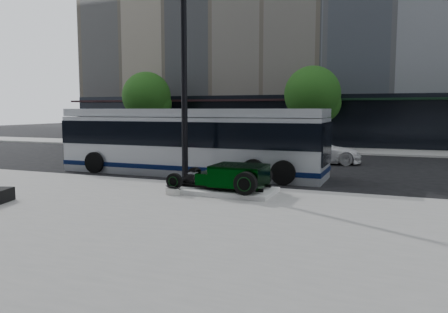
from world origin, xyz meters
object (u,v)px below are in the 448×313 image
at_px(lamppost, 184,90).
at_px(white_sedan, 316,151).
at_px(transit_bus, 190,141).
at_px(hot_rod, 233,176).

xyz_separation_m(lamppost, white_sedan, (3.41, 8.78, -2.92)).
relative_size(transit_bus, white_sedan, 2.56).
relative_size(hot_rod, transit_bus, 0.27).
height_order(hot_rod, transit_bus, transit_bus).
distance_m(hot_rod, transit_bus, 5.54).
height_order(lamppost, white_sedan, lamppost).
distance_m(hot_rod, lamppost, 4.02).
xyz_separation_m(lamppost, transit_bus, (-1.15, 2.83, -2.12)).
height_order(hot_rod, white_sedan, white_sedan).
bearing_deg(white_sedan, transit_bus, 130.18).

